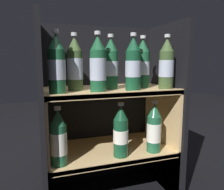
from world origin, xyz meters
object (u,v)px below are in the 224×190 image
bottle_upper_front_3 (166,65)px  bottle_lower_front_1 (121,132)px  bottle_upper_back_1 (110,65)px  bottle_lower_front_0 (59,140)px  bottle_upper_back_2 (143,65)px  bottle_upper_back_0 (75,65)px  bottle_lower_front_2 (154,129)px  bottle_upper_front_1 (98,66)px  bottle_upper_front_0 (57,66)px  bottle_upper_front_2 (133,65)px

bottle_upper_front_3 → bottle_lower_front_1: 0.37m
bottle_upper_back_1 → bottle_lower_front_1: (0.02, -0.08, -0.30)m
bottle_upper_front_3 → bottle_lower_front_0: size_ratio=1.00×
bottle_upper_front_3 → bottle_lower_front_1: size_ratio=1.00×
bottle_upper_back_2 → bottle_lower_front_1: (-0.14, -0.08, -0.30)m
bottle_upper_back_0 → bottle_lower_front_2: size_ratio=1.00×
bottle_lower_front_2 → bottle_upper_front_3: bearing=0.0°
bottle_upper_front_3 → bottle_upper_back_0: (-0.40, 0.08, -0.00)m
bottle_lower_front_1 → bottle_upper_front_1: bearing=180.0°
bottle_upper_front_1 → bottle_lower_front_1: 0.31m
bottle_upper_front_3 → bottle_lower_front_0: bottle_upper_front_3 is taller
bottle_upper_back_0 → bottle_upper_back_1: bearing=0.0°
bottle_lower_front_0 → bottle_lower_front_2: 0.44m
bottle_upper_front_0 → bottle_upper_front_3: 0.49m
bottle_upper_front_3 → bottle_upper_back_1: (-0.24, 0.08, 0.00)m
bottle_lower_front_0 → bottle_lower_front_1: same height
bottle_upper_front_2 → bottle_upper_back_0: same height
bottle_upper_front_0 → bottle_upper_front_1: size_ratio=1.00×
bottle_upper_front_0 → bottle_lower_front_1: bearing=-0.0°
bottle_upper_back_1 → bottle_upper_front_1: bearing=-136.0°
bottle_upper_front_1 → bottle_upper_front_3: bearing=0.0°
bottle_upper_front_0 → bottle_upper_front_3: same height
bottle_upper_front_3 → bottle_upper_back_2: same height
bottle_upper_front_1 → bottle_lower_front_0: bearing=-180.0°
bottle_upper_back_1 → bottle_upper_front_0: bearing=-162.7°
bottle_upper_front_2 → bottle_lower_front_0: 0.44m
bottle_upper_front_0 → bottle_upper_front_2: same height
bottle_upper_front_1 → bottle_lower_front_0: (-0.17, -0.00, -0.30)m
bottle_upper_front_2 → bottle_lower_front_2: bearing=-0.0°
bottle_upper_front_1 → bottle_upper_back_2: (0.24, 0.08, 0.00)m
bottle_upper_front_1 → bottle_upper_back_1: (0.08, 0.08, 0.00)m
bottle_lower_front_2 → bottle_upper_back_1: bearing=158.2°
bottle_upper_front_0 → bottle_lower_front_1: 0.40m
bottle_lower_front_1 → bottle_upper_back_1: bearing=107.1°
bottle_upper_front_1 → bottle_lower_front_0: size_ratio=1.00×
bottle_lower_front_2 → bottle_upper_front_2: bearing=180.0°
bottle_upper_back_0 → bottle_lower_front_1: bottle_upper_back_0 is taller
bottle_upper_front_2 → bottle_lower_front_2: 0.32m
bottle_upper_front_0 → bottle_lower_front_0: (-0.00, -0.00, -0.30)m
bottle_upper_front_0 → bottle_upper_front_3: (0.49, -0.00, 0.00)m
bottle_upper_front_0 → bottle_upper_front_2: (0.32, 0.00, 0.00)m
bottle_upper_front_0 → bottle_upper_front_1: bearing=-0.0°
bottle_upper_front_1 → bottle_upper_back_1: bearing=44.0°
bottle_lower_front_2 → bottle_lower_front_0: bearing=-180.0°
bottle_lower_front_0 → bottle_lower_front_2: (0.44, 0.00, 0.00)m
bottle_upper_back_2 → bottle_lower_front_1: bearing=-151.2°
bottle_upper_back_0 → bottle_lower_front_1: size_ratio=1.00×
bottle_upper_front_2 → bottle_lower_front_1: bearing=-180.0°
bottle_upper_front_2 → bottle_lower_front_0: bottle_upper_front_2 is taller
bottle_upper_front_0 → bottle_lower_front_1: (0.27, -0.00, -0.30)m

